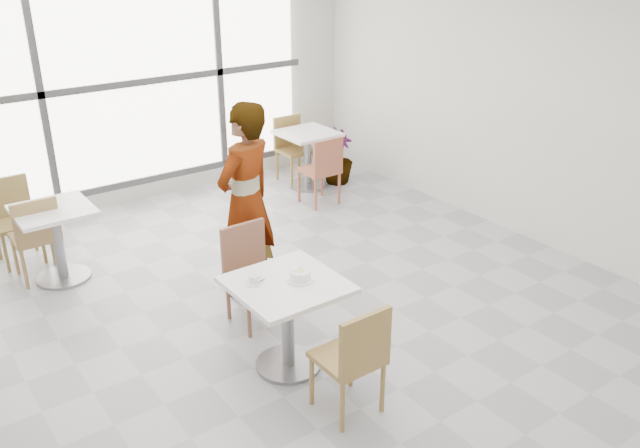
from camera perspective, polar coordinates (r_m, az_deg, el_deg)
floor at (r=6.06m, az=-1.68°, el=-7.74°), size 7.00×7.00×0.00m
wall_back at (r=8.47m, az=-15.56°, el=11.62°), size 6.00×0.00×6.00m
wall_right at (r=7.46m, az=17.87°, el=9.78°), size 0.00×7.00×7.00m
window at (r=8.41m, az=-15.40°, el=11.56°), size 4.60×0.07×2.52m
main_table at (r=5.14m, az=-2.80°, el=-7.21°), size 0.80×0.80×0.75m
chair_near at (r=4.68m, az=2.99°, el=-11.06°), size 0.42×0.42×0.87m
chair_far at (r=5.81m, az=-5.96°, el=-3.66°), size 0.42×0.42×0.87m
oatmeal_bowl at (r=5.04m, az=-1.69°, el=-4.36°), size 0.21×0.21×0.10m
coffee_cup at (r=5.02m, az=-5.61°, el=-4.73°), size 0.16×0.13×0.07m
person at (r=6.08m, az=-6.31°, el=1.91°), size 0.78×0.64×1.83m
bg_table_left at (r=6.92m, az=-21.52°, el=-0.76°), size 0.70×0.70×0.75m
bg_table_right at (r=8.86m, az=-1.07°, el=6.21°), size 0.70×0.70×0.75m
bg_chair_left_near at (r=6.96m, az=-23.01°, el=-0.73°), size 0.42×0.42×0.87m
bg_chair_left_far at (r=7.52m, az=-24.67°, el=0.76°), size 0.42×0.42×0.87m
bg_chair_right_near at (r=8.22m, az=0.25°, el=4.89°), size 0.42×0.42×0.87m
bg_chair_right_far at (r=9.11m, az=-2.42°, el=6.80°), size 0.42×0.42×0.87m
plant_right at (r=9.03m, az=1.49°, el=5.77°), size 0.50×0.50×0.74m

